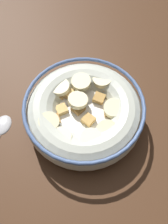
% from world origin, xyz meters
% --- Properties ---
extents(ground_plane, '(1.34, 1.34, 0.02)m').
position_xyz_m(ground_plane, '(0.00, 0.00, -0.01)').
color(ground_plane, '#472B19').
extents(cereal_bowl, '(0.19, 0.19, 0.06)m').
position_xyz_m(cereal_bowl, '(0.00, 0.00, 0.03)').
color(cereal_bowl, beige).
rests_on(cereal_bowl, ground_plane).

